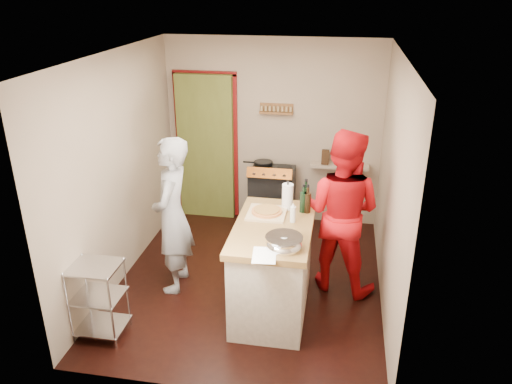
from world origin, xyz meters
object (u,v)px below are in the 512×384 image
wire_shelving (98,297)px  person_stripe (172,216)px  person_red (341,212)px  island (273,266)px  stove (272,198)px

wire_shelving → person_stripe: person_stripe is taller
person_stripe → person_red: size_ratio=0.96×
island → person_red: person_red is taller
stove → person_red: person_red is taller
wire_shelving → person_red: person_red is taller
wire_shelving → person_red: 2.67m
wire_shelving → island: size_ratio=0.56×
wire_shelving → person_stripe: (0.46, 0.96, 0.45)m
stove → island: island is taller
stove → island: 1.93m
person_stripe → person_red: bearing=96.7°
person_red → person_stripe: bearing=28.9°
stove → person_red: (0.95, -1.32, 0.48)m
stove → wire_shelving: 2.94m
wire_shelving → person_stripe: bearing=64.4°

